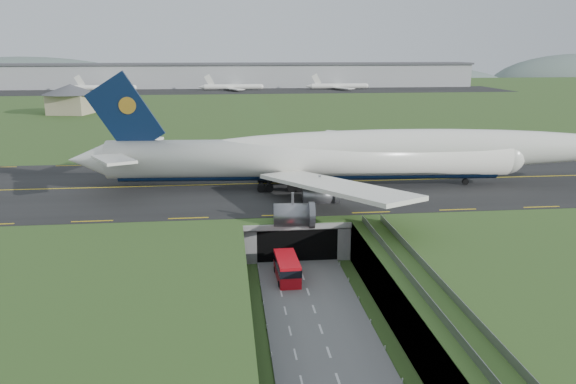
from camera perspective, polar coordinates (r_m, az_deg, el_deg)
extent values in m
plane|color=#3A5221|center=(76.74, 1.72, -9.32)|extent=(900.00, 900.00, 0.00)
cube|color=gray|center=(75.58, 1.74, -7.24)|extent=(800.00, 800.00, 6.00)
cube|color=slate|center=(69.97, 2.59, -11.70)|extent=(12.00, 75.00, 0.20)
cube|color=black|center=(105.97, -0.71, 0.89)|extent=(800.00, 44.00, 0.18)
cube|color=gray|center=(92.65, 0.13, -1.49)|extent=(16.00, 22.00, 1.00)
cube|color=gray|center=(92.88, -4.17, -3.09)|extent=(2.00, 22.00, 6.00)
cube|color=gray|center=(94.36, 4.36, -2.81)|extent=(2.00, 22.00, 6.00)
cube|color=black|center=(88.79, 0.49, -4.23)|extent=(12.00, 12.00, 5.00)
cube|color=#A8A8A3|center=(82.12, 0.99, -3.52)|extent=(17.00, 0.50, 0.80)
cube|color=#A8A8A3|center=(60.60, 14.81, -10.56)|extent=(3.00, 53.00, 0.50)
cube|color=gray|center=(59.82, 13.58, -10.02)|extent=(0.06, 53.00, 1.00)
cube|color=gray|center=(60.80, 16.10, -9.79)|extent=(0.06, 53.00, 1.00)
cylinder|color=#A8A8A3|center=(54.34, 18.29, -17.52)|extent=(0.90, 0.90, 5.60)
cylinder|color=#A8A8A3|center=(63.98, 13.83, -12.08)|extent=(0.90, 0.90, 5.60)
cylinder|color=#A8A8A3|center=(74.32, 10.69, -8.06)|extent=(0.90, 0.90, 5.60)
cylinder|color=white|center=(102.18, 2.24, 3.49)|extent=(73.03, 11.49, 6.85)
sphere|color=white|center=(111.28, 21.29, 3.41)|extent=(7.13, 7.13, 6.71)
cone|color=white|center=(106.47, -19.53, 3.11)|extent=(7.89, 6.97, 6.50)
ellipsoid|color=white|center=(105.37, 12.99, 4.32)|extent=(84.46, 11.68, 7.19)
ellipsoid|color=black|center=(110.70, 20.82, 3.85)|extent=(4.97, 3.30, 2.40)
cylinder|color=black|center=(102.72, 2.23, 2.03)|extent=(69.15, 7.30, 2.88)
cube|color=white|center=(119.33, 2.58, 4.55)|extent=(24.01, 30.83, 2.88)
cube|color=white|center=(112.19, -15.30, 4.80)|extent=(10.28, 12.55, 1.10)
cube|color=white|center=(86.00, 4.60, 0.63)|extent=(20.93, 32.06, 2.88)
cube|color=white|center=(96.84, -17.31, 3.20)|extent=(9.24, 12.71, 1.10)
cube|color=black|center=(103.46, -16.19, 7.57)|extent=(13.62, 1.51, 15.14)
cylinder|color=gold|center=(103.18, -15.96, 8.46)|extent=(3.04, 0.94, 3.00)
cylinder|color=slate|center=(113.05, 2.19, 2.29)|extent=(5.78, 3.88, 3.53)
cylinder|color=slate|center=(123.74, -0.58, 3.36)|extent=(5.78, 3.88, 3.53)
cylinder|color=slate|center=(93.36, 3.21, -0.34)|extent=(5.78, 3.88, 3.53)
cylinder|color=slate|center=(82.20, 0.48, -2.37)|extent=(5.78, 3.88, 3.53)
cylinder|color=black|center=(109.50, 17.58, 1.01)|extent=(1.21, 0.61, 1.18)
cube|color=black|center=(102.87, -0.45, 0.95)|extent=(6.89, 7.88, 1.50)
cube|color=red|center=(77.27, -0.10, -7.76)|extent=(3.06, 7.70, 3.05)
cube|color=black|center=(77.04, -0.10, -7.34)|extent=(3.12, 7.81, 1.02)
cube|color=black|center=(77.76, -0.09, -8.62)|extent=(2.84, 7.19, 0.51)
cylinder|color=black|center=(75.25, -0.84, -9.36)|extent=(0.38, 0.92, 0.92)
cylinder|color=black|center=(79.89, -1.29, -7.90)|extent=(0.38, 0.92, 0.92)
cylinder|color=black|center=(75.58, 1.18, -9.24)|extent=(0.38, 0.92, 0.92)
cylinder|color=black|center=(80.21, 0.60, -7.80)|extent=(0.38, 0.92, 0.92)
cube|color=tan|center=(235.06, -21.12, 8.33)|extent=(16.99, 16.99, 7.63)
cone|color=#4C4C51|center=(234.62, -21.25, 9.72)|extent=(24.92, 24.92, 3.82)
cube|color=#B2B2B2|center=(370.08, -4.81, 11.68)|extent=(300.00, 22.00, 15.00)
cube|color=#4C4C51|center=(369.81, -4.83, 12.85)|extent=(302.00, 24.00, 1.20)
cube|color=black|center=(340.59, -4.64, 10.21)|extent=(320.00, 50.00, 0.08)
cylinder|color=white|center=(352.50, -18.13, 10.03)|extent=(34.00, 3.20, 3.20)
cylinder|color=white|center=(345.32, -5.63, 10.59)|extent=(34.00, 3.20, 3.20)
cylinder|color=white|center=(352.16, 5.19, 10.67)|extent=(34.00, 3.20, 3.20)
ellipsoid|color=slate|center=(528.86, -25.35, 9.28)|extent=(220.00, 77.00, 56.00)
ellipsoid|color=slate|center=(517.34, 8.45, 10.41)|extent=(260.00, 91.00, 44.00)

